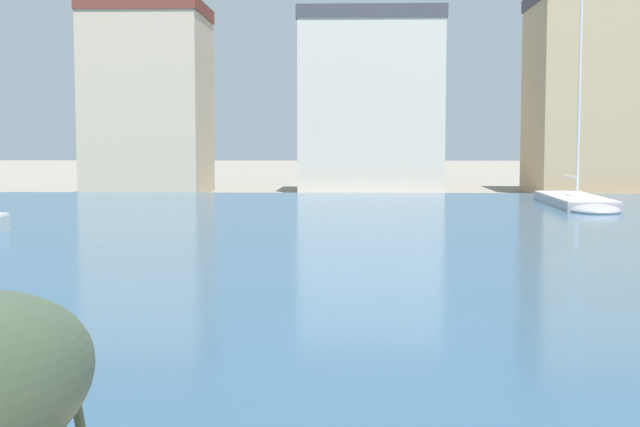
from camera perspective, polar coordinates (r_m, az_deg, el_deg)
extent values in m
cube|color=#2D5170|center=(29.31, 3.25, -1.30)|extent=(86.05, 42.27, 0.26)
cylinder|color=#3D4C38|center=(4.06, -15.26, -13.14)|extent=(0.13, 0.21, 0.80)
cube|color=#939399|center=(42.24, 16.12, 0.60)|extent=(2.57, 8.41, 0.64)
ellipsoid|color=#939399|center=(38.38, 17.34, 0.18)|extent=(2.15, 2.99, 0.60)
cube|color=#B1B1B5|center=(42.22, 16.13, 1.07)|extent=(2.52, 8.24, 0.06)
cylinder|color=silver|center=(41.57, 16.45, 7.08)|extent=(0.12, 0.12, 8.85)
cylinder|color=silver|center=(42.99, 15.93, 2.30)|extent=(0.18, 2.92, 0.08)
cube|color=#C6B293|center=(55.17, -11.02, 6.85)|extent=(6.93, 6.85, 10.71)
cube|color=brown|center=(55.70, -11.12, 12.77)|extent=(7.07, 6.99, 0.80)
cube|color=beige|center=(54.77, 3.27, 6.76)|extent=(8.67, 5.93, 10.37)
cube|color=#42424C|center=(55.25, 3.30, 12.56)|extent=(8.84, 6.05, 0.80)
cube|color=tan|center=(56.84, 17.72, 7.03)|extent=(8.28, 7.36, 11.47)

